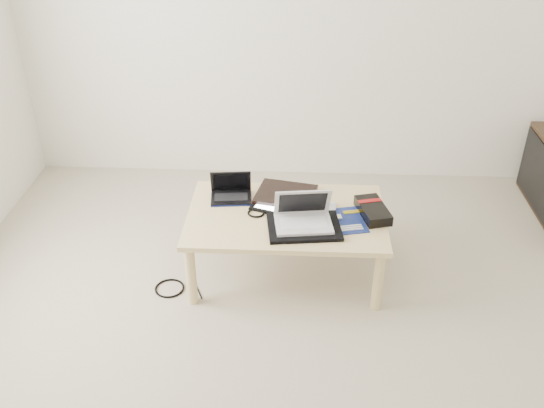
{
  "coord_description": "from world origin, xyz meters",
  "views": [
    {
      "loc": [
        -0.03,
        -2.08,
        2.2
      ],
      "look_at": [
        -0.17,
        0.76,
        0.46
      ],
      "focal_mm": 40.0,
      "sensor_mm": 36.0,
      "label": 1
    }
  ],
  "objects_px": {
    "coffee_table": "(286,221)",
    "netbook": "(231,192)",
    "white_laptop": "(303,216)",
    "gpu_box": "(373,210)"
  },
  "relations": [
    {
      "from": "netbook",
      "to": "white_laptop",
      "type": "distance_m",
      "value": 0.5
    },
    {
      "from": "netbook",
      "to": "gpu_box",
      "type": "distance_m",
      "value": 0.82
    },
    {
      "from": "white_laptop",
      "to": "netbook",
      "type": "bearing_deg",
      "value": 146.23
    },
    {
      "from": "coffee_table",
      "to": "netbook",
      "type": "height_order",
      "value": "netbook"
    },
    {
      "from": "white_laptop",
      "to": "gpu_box",
      "type": "distance_m",
      "value": 0.41
    },
    {
      "from": "coffee_table",
      "to": "white_laptop",
      "type": "distance_m",
      "value": 0.19
    },
    {
      "from": "gpu_box",
      "to": "netbook",
      "type": "bearing_deg",
      "value": 169.56
    },
    {
      "from": "coffee_table",
      "to": "netbook",
      "type": "relative_size",
      "value": 4.41
    },
    {
      "from": "coffee_table",
      "to": "netbook",
      "type": "xyz_separation_m",
      "value": [
        -0.32,
        0.16,
        0.08
      ]
    },
    {
      "from": "coffee_table",
      "to": "gpu_box",
      "type": "distance_m",
      "value": 0.49
    }
  ]
}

